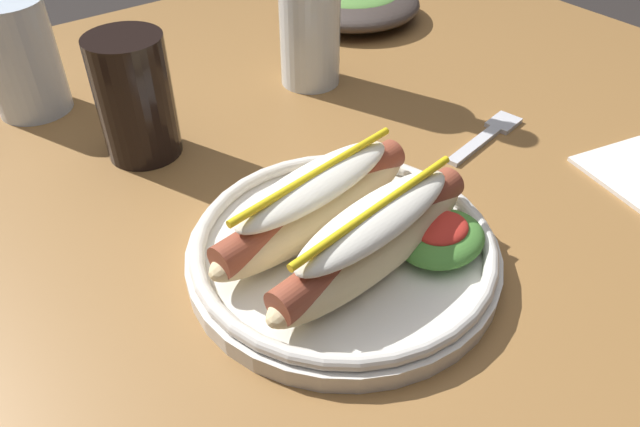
# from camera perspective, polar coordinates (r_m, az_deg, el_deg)

# --- Properties ---
(dining_table) EXTENTS (1.34, 0.90, 0.74)m
(dining_table) POSITION_cam_1_polar(r_m,az_deg,el_deg) (0.64, -10.36, -3.60)
(dining_table) COLOR olive
(dining_table) RESTS_ON ground_plane
(hot_dog_plate) EXTENTS (0.25, 0.25, 0.08)m
(hot_dog_plate) POSITION_cam_1_polar(r_m,az_deg,el_deg) (0.46, 2.62, -2.21)
(hot_dog_plate) COLOR silver
(hot_dog_plate) RESTS_ON dining_table
(fork) EXTENTS (0.12, 0.04, 0.00)m
(fork) POSITION_cam_1_polar(r_m,az_deg,el_deg) (0.65, 15.70, 7.24)
(fork) COLOR silver
(fork) RESTS_ON dining_table
(soda_cup) EXTENTS (0.07, 0.07, 0.12)m
(soda_cup) POSITION_cam_1_polar(r_m,az_deg,el_deg) (0.60, -17.16, 10.44)
(soda_cup) COLOR black
(soda_cup) RESTS_ON dining_table
(water_cup) EXTENTS (0.08, 0.08, 0.12)m
(water_cup) POSITION_cam_1_polar(r_m,az_deg,el_deg) (0.72, -26.54, 13.07)
(water_cup) COLOR silver
(water_cup) RESTS_ON dining_table
(side_bowl) EXTENTS (0.19, 0.19, 0.05)m
(side_bowl) POSITION_cam_1_polar(r_m,az_deg,el_deg) (0.91, 3.05, 19.48)
(side_bowl) COLOR #423833
(side_bowl) RESTS_ON dining_table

